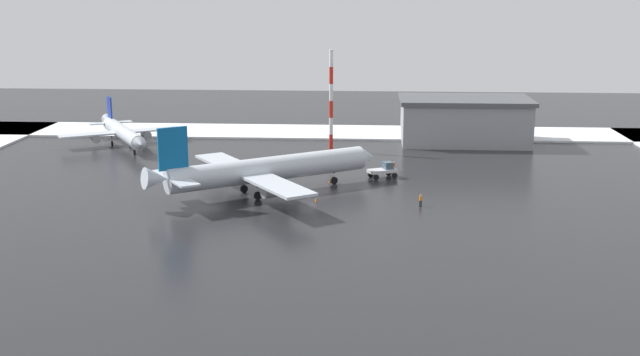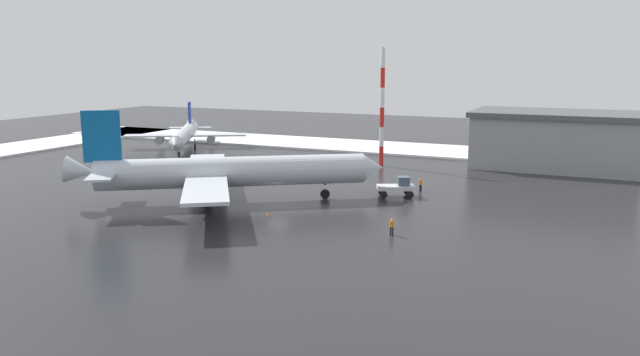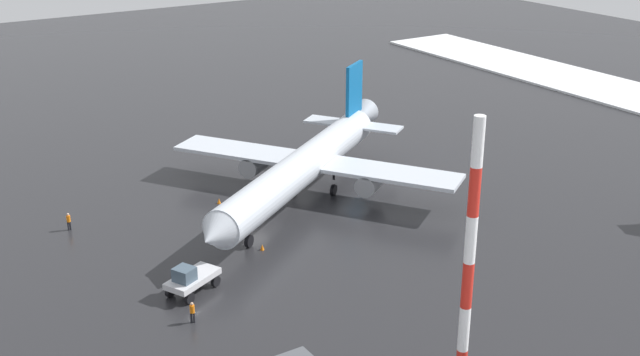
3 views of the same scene
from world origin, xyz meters
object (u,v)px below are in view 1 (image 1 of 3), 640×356
(ground_crew_near_tug, at_px, (421,200))
(antenna_mast, at_px, (331,101))
(ground_crew_by_nose_gear, at_px, (394,166))
(airplane_parked_portside, at_px, (122,132))
(traffic_cone_near_nose, at_px, (330,181))
(cargo_hangar, at_px, (464,120))
(airplane_far_rear, at_px, (264,170))
(traffic_cone_mid_line, at_px, (316,200))
(pushback_tug, at_px, (384,170))

(ground_crew_near_tug, xyz_separation_m, antenna_mast, (14.21, -38.02, 8.31))
(ground_crew_by_nose_gear, bearing_deg, airplane_parked_portside, -88.46)
(ground_crew_near_tug, height_order, traffic_cone_near_nose, ground_crew_near_tug)
(ground_crew_by_nose_gear, height_order, traffic_cone_near_nose, ground_crew_by_nose_gear)
(airplane_parked_portside, height_order, ground_crew_by_nose_gear, airplane_parked_portside)
(cargo_hangar, distance_m, traffic_cone_near_nose, 41.95)
(airplane_parked_portside, xyz_separation_m, traffic_cone_near_nose, (-40.72, 26.58, -2.45))
(ground_crew_near_tug, distance_m, ground_crew_by_nose_gear, 21.36)
(airplane_far_rear, relative_size, traffic_cone_mid_line, 59.27)
(airplane_parked_portside, xyz_separation_m, cargo_hangar, (-65.00, -7.37, 1.72))
(ground_crew_near_tug, relative_size, traffic_cone_mid_line, 3.11)
(airplane_far_rear, height_order, cargo_hangar, airplane_far_rear)
(airplane_far_rear, distance_m, antenna_mast, 34.03)
(pushback_tug, xyz_separation_m, traffic_cone_near_nose, (8.41, 3.66, -1.01))
(airplane_far_rear, xyz_separation_m, traffic_cone_mid_line, (-7.79, 3.71, -3.39))
(airplane_parked_portside, height_order, ground_crew_near_tug, airplane_parked_portside)
(ground_crew_near_tug, bearing_deg, pushback_tug, -0.75)
(airplane_far_rear, relative_size, pushback_tug, 6.39)
(antenna_mast, bearing_deg, ground_crew_near_tug, 110.50)
(ground_crew_near_tug, relative_size, ground_crew_by_nose_gear, 1.00)
(ground_crew_near_tug, xyz_separation_m, traffic_cone_near_nose, (13.17, -13.28, -0.70))
(pushback_tug, xyz_separation_m, antenna_mast, (9.45, -21.07, 7.99))
(ground_crew_near_tug, distance_m, cargo_hangar, 48.65)
(pushback_tug, bearing_deg, traffic_cone_near_nose, 177.72)
(pushback_tug, height_order, traffic_cone_mid_line, pushback_tug)
(antenna_mast, height_order, cargo_hangar, antenna_mast)
(ground_crew_by_nose_gear, distance_m, cargo_hangar, 29.88)
(pushback_tug, relative_size, traffic_cone_mid_line, 9.27)
(airplane_far_rear, relative_size, cargo_hangar, 1.30)
(airplane_parked_portside, bearing_deg, traffic_cone_mid_line, 15.82)
(ground_crew_by_nose_gear, height_order, cargo_hangar, cargo_hangar)
(cargo_hangar, height_order, traffic_cone_mid_line, cargo_hangar)
(traffic_cone_near_nose, relative_size, traffic_cone_mid_line, 1.00)
(antenna_mast, bearing_deg, traffic_cone_near_nose, 92.41)
(airplane_far_rear, height_order, ground_crew_by_nose_gear, airplane_far_rear)
(airplane_parked_portside, bearing_deg, traffic_cone_near_nose, 26.76)
(cargo_hangar, xyz_separation_m, traffic_cone_mid_line, (25.63, 45.49, -4.17))
(airplane_far_rear, xyz_separation_m, ground_crew_by_nose_gear, (-19.28, -15.70, -2.69))
(ground_crew_by_nose_gear, bearing_deg, traffic_cone_mid_line, -8.89)
(antenna_mast, relative_size, cargo_hangar, 0.74)
(traffic_cone_mid_line, bearing_deg, antenna_mast, -90.49)
(pushback_tug, relative_size, antenna_mast, 0.27)
(traffic_cone_near_nose, bearing_deg, ground_crew_near_tug, 134.77)
(ground_crew_by_nose_gear, height_order, antenna_mast, antenna_mast)
(cargo_hangar, distance_m, traffic_cone_mid_line, 52.39)
(airplane_far_rear, distance_m, cargo_hangar, 53.52)
(cargo_hangar, bearing_deg, traffic_cone_near_nose, 54.56)
(ground_crew_near_tug, bearing_deg, ground_crew_by_nose_gear, -8.29)
(traffic_cone_mid_line, bearing_deg, pushback_tug, -122.69)
(airplane_parked_portside, bearing_deg, antenna_mast, 57.24)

